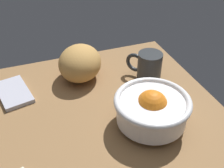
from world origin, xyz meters
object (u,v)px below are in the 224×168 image
(fruit_bowl, at_px, (152,108))
(napkin_folded, at_px, (14,92))
(mug, at_px, (148,67))
(bread_loaf, at_px, (80,63))

(fruit_bowl, distance_m, napkin_folded, 0.41)
(napkin_folded, distance_m, mug, 0.41)
(fruit_bowl, distance_m, bread_loaf, 0.29)
(mug, bearing_deg, napkin_folded, 80.78)
(fruit_bowl, relative_size, bread_loaf, 1.25)
(bread_loaf, distance_m, mug, 0.21)
(bread_loaf, xyz_separation_m, napkin_folded, (-0.02, 0.21, -0.05))
(bread_loaf, height_order, mug, bread_loaf)
(fruit_bowl, relative_size, napkin_folded, 1.34)
(bread_loaf, distance_m, napkin_folded, 0.22)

